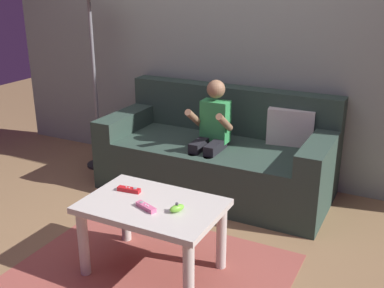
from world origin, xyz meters
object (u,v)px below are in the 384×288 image
object	(u,v)px
couch	(219,156)
person_seated_on_couch	(211,133)
nunchuk_lime	(177,208)
coffee_table	(152,216)
game_remote_pink_far_corner	(146,207)
game_remote_red_near_edge	(129,189)
floor_lamp	(89,0)

from	to	relation	value
couch	person_seated_on_couch	world-z (taller)	person_seated_on_couch
couch	nunchuk_lime	distance (m)	1.27
coffee_table	game_remote_pink_far_corner	size ratio (longest dim) A/B	5.37
coffee_table	game_remote_red_near_edge	size ratio (longest dim) A/B	5.39
coffee_table	game_remote_pink_far_corner	bearing A→B (deg)	-85.74
couch	game_remote_red_near_edge	distance (m)	1.15
floor_lamp	person_seated_on_couch	bearing A→B (deg)	-6.43
couch	nunchuk_lime	world-z (taller)	couch
person_seated_on_couch	nunchuk_lime	bearing A→B (deg)	-74.70
person_seated_on_couch	floor_lamp	xyz separation A→B (m)	(-1.16, 0.13, 0.92)
person_seated_on_couch	floor_lamp	world-z (taller)	floor_lamp
coffee_table	nunchuk_lime	xyz separation A→B (m)	(0.17, -0.02, 0.10)
couch	nunchuk_lime	bearing A→B (deg)	-76.55
person_seated_on_couch	floor_lamp	bearing A→B (deg)	173.57
couch	person_seated_on_couch	bearing A→B (deg)	-88.25
person_seated_on_couch	game_remote_pink_far_corner	world-z (taller)	person_seated_on_couch
coffee_table	nunchuk_lime	world-z (taller)	nunchuk_lime
person_seated_on_couch	game_remote_pink_far_corner	bearing A→B (deg)	-83.62
floor_lamp	game_remote_red_near_edge	bearing A→B (deg)	-45.25
game_remote_red_near_edge	nunchuk_lime	distance (m)	0.38
game_remote_red_near_edge	floor_lamp	size ratio (longest dim) A/B	0.09
person_seated_on_couch	game_remote_red_near_edge	distance (m)	0.97
person_seated_on_couch	coffee_table	bearing A→B (deg)	-83.48
couch	coffee_table	distance (m)	1.21
couch	nunchuk_lime	xyz separation A→B (m)	(0.29, -1.23, 0.18)
game_remote_red_near_edge	floor_lamp	xyz separation A→B (m)	(-1.08, 1.09, 1.00)
couch	floor_lamp	xyz separation A→B (m)	(-1.16, -0.04, 1.16)
couch	game_remote_red_near_edge	bearing A→B (deg)	-93.84
couch	coffee_table	bearing A→B (deg)	-84.16
game_remote_red_near_edge	game_remote_pink_far_corner	size ratio (longest dim) A/B	1.00
game_remote_red_near_edge	game_remote_pink_far_corner	xyz separation A→B (m)	(0.20, -0.14, 0.00)
nunchuk_lime	couch	bearing A→B (deg)	103.45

